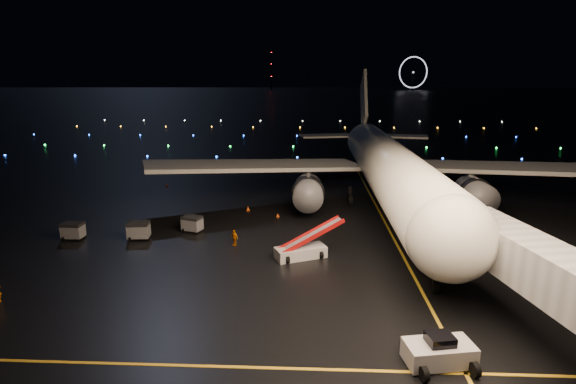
# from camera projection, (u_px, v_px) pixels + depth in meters

# --- Properties ---
(ground) EXTENTS (2000.00, 2000.00, 0.00)m
(ground) POSITION_uv_depth(u_px,v_px,m) (305.00, 103.00, 326.37)
(ground) COLOR black
(ground) RESTS_ON ground
(lane_centre) EXTENTS (0.25, 80.00, 0.02)m
(lane_centre) POSITION_uv_depth(u_px,v_px,m) (389.00, 230.00, 49.64)
(lane_centre) COLOR gold
(lane_centre) RESTS_ON ground
(lane_cross) EXTENTS (60.00, 0.25, 0.02)m
(lane_cross) POSITION_uv_depth(u_px,v_px,m) (170.00, 365.00, 26.16)
(lane_cross) COLOR gold
(lane_cross) RESTS_ON ground
(airliner) EXTENTS (63.88, 60.71, 18.03)m
(airliner) POSITION_uv_depth(u_px,v_px,m) (385.00, 135.00, 59.65)
(airliner) COLOR white
(airliner) RESTS_ON ground
(pushback_tug) EXTENTS (4.23, 2.72, 1.87)m
(pushback_tug) POSITION_uv_depth(u_px,v_px,m) (439.00, 349.00, 26.12)
(pushback_tug) COLOR beige
(pushback_tug) RESTS_ON ground
(belt_loader) EXTENTS (7.08, 4.48, 3.35)m
(belt_loader) POSITION_uv_depth(u_px,v_px,m) (301.00, 241.00, 41.62)
(belt_loader) COLOR beige
(belt_loader) RESTS_ON ground
(crew_c) EXTENTS (1.00, 0.91, 1.64)m
(crew_c) POSITION_uv_depth(u_px,v_px,m) (234.00, 238.00, 44.96)
(crew_c) COLOR orange
(crew_c) RESTS_ON ground
(safety_cone_0) EXTENTS (0.48, 0.48, 0.48)m
(safety_cone_0) POSITION_uv_depth(u_px,v_px,m) (278.00, 215.00, 54.45)
(safety_cone_0) COLOR #FA520E
(safety_cone_0) RESTS_ON ground
(safety_cone_1) EXTENTS (0.52, 0.52, 0.45)m
(safety_cone_1) POSITION_uv_depth(u_px,v_px,m) (316.00, 201.00, 60.63)
(safety_cone_1) COLOR #FA520E
(safety_cone_1) RESTS_ON ground
(safety_cone_2) EXTENTS (0.55, 0.55, 0.53)m
(safety_cone_2) POSITION_uv_depth(u_px,v_px,m) (248.00, 209.00, 57.08)
(safety_cone_2) COLOR #FA520E
(safety_cone_2) RESTS_ON ground
(safety_cone_3) EXTENTS (0.56, 0.56, 0.50)m
(safety_cone_3) POSITION_uv_depth(u_px,v_px,m) (167.00, 185.00, 69.82)
(safety_cone_3) COLOR #FA520E
(safety_cone_3) RESTS_ON ground
(ferris_wheel) EXTENTS (49.33, 16.80, 52.00)m
(ferris_wheel) POSITION_uv_depth(u_px,v_px,m) (413.00, 74.00, 719.58)
(ferris_wheel) COLOR black
(ferris_wheel) RESTS_ON ground
(radio_mast) EXTENTS (1.80, 1.80, 64.00)m
(radio_mast) POSITION_uv_depth(u_px,v_px,m) (271.00, 70.00, 747.65)
(radio_mast) COLOR black
(radio_mast) RESTS_ON ground
(taxiway_lights) EXTENTS (164.00, 92.00, 0.36)m
(taxiway_lights) POSITION_uv_depth(u_px,v_px,m) (299.00, 133.00, 138.32)
(taxiway_lights) COLOR black
(taxiway_lights) RESTS_ON ground
(baggage_cart_0) EXTENTS (2.37, 1.99, 1.72)m
(baggage_cart_0) POSITION_uv_depth(u_px,v_px,m) (192.00, 224.00, 49.12)
(baggage_cart_0) COLOR gray
(baggage_cart_0) RESTS_ON ground
(baggage_cart_1) EXTENTS (2.30, 1.72, 1.83)m
(baggage_cart_1) POSITION_uv_depth(u_px,v_px,m) (139.00, 231.00, 46.77)
(baggage_cart_1) COLOR gray
(baggage_cart_1) RESTS_ON ground
(baggage_cart_2) EXTENTS (2.08, 1.47, 1.74)m
(baggage_cart_2) POSITION_uv_depth(u_px,v_px,m) (73.00, 231.00, 46.79)
(baggage_cart_2) COLOR gray
(baggage_cart_2) RESTS_ON ground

